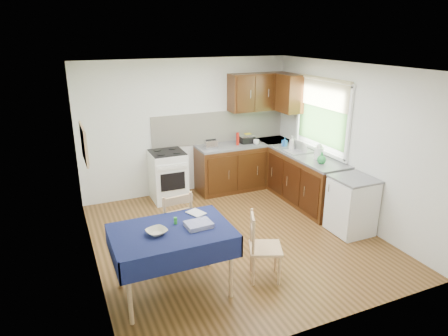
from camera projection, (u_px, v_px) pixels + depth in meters
name	position (u px, v px, depth m)	size (l,w,h in m)	color
floor	(235.00, 237.00, 6.02)	(4.20, 4.20, 0.00)	#4D3114
ceiling	(236.00, 67.00, 5.21)	(4.00, 4.20, 0.02)	white
wall_back	(188.00, 127.00, 7.44)	(4.00, 0.02, 2.50)	white
wall_front	(329.00, 219.00, 3.80)	(4.00, 0.02, 2.50)	white
wall_left	(87.00, 178.00, 4.86)	(0.02, 4.20, 2.50)	silver
wall_right	(349.00, 143.00, 6.38)	(0.02, 4.20, 2.50)	white
base_cabinets	(272.00, 173.00, 7.49)	(1.90, 2.30, 0.86)	black
worktop_back	(245.00, 144.00, 7.70)	(1.90, 0.60, 0.04)	slate
worktop_right	(308.00, 156.00, 6.95)	(0.60, 1.70, 0.04)	slate
worktop_corner	(274.00, 141.00, 7.94)	(0.60, 0.60, 0.04)	slate
splashback	(220.00, 127.00, 7.69)	(2.70, 0.02, 0.60)	white
upper_cabinets	(268.00, 92.00, 7.56)	(1.20, 0.85, 0.70)	black
stove	(168.00, 176.00, 7.24)	(0.60, 0.61, 0.92)	white
window	(322.00, 111.00, 6.84)	(0.04, 1.48, 1.26)	#2A4E20
fridge	(352.00, 205.00, 6.05)	(0.58, 0.60, 0.89)	white
corkboard	(84.00, 144.00, 5.02)	(0.04, 0.62, 0.47)	tan
dining_table	(172.00, 238.00, 4.53)	(1.35, 0.91, 0.82)	#0E1239
chair_far	(174.00, 224.00, 5.25)	(0.50, 0.50, 1.01)	tan
chair_near	(262.00, 245.00, 4.88)	(0.51, 0.51, 0.88)	tan
toaster	(211.00, 144.00, 7.31)	(0.23, 0.14, 0.18)	silver
sandwich_press	(247.00, 139.00, 7.71)	(0.27, 0.23, 0.16)	black
sauce_bottle	(238.00, 139.00, 7.53)	(0.05, 0.05, 0.24)	red
yellow_packet	(247.00, 137.00, 7.79)	(0.12, 0.08, 0.16)	yellow
dish_rack	(299.00, 150.00, 7.14)	(0.46, 0.35, 0.22)	#97979C
kettle	(319.00, 152.00, 6.71)	(0.16, 0.16, 0.26)	white
cup	(256.00, 142.00, 7.61)	(0.12, 0.12, 0.09)	white
soap_bottle_a	(292.00, 143.00, 7.19)	(0.10, 0.10, 0.27)	white
soap_bottle_b	(285.00, 142.00, 7.47)	(0.08, 0.08, 0.17)	blue
soap_bottle_c	(322.00, 158.00, 6.48)	(0.15, 0.15, 0.19)	green
plate_bowl	(157.00, 232.00, 4.39)	(0.22, 0.22, 0.05)	beige
book	(191.00, 215.00, 4.84)	(0.16, 0.22, 0.02)	white
spice_jar	(175.00, 221.00, 4.62)	(0.04, 0.04, 0.08)	#279029
tea_towel	(199.00, 224.00, 4.56)	(0.29, 0.23, 0.05)	navy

